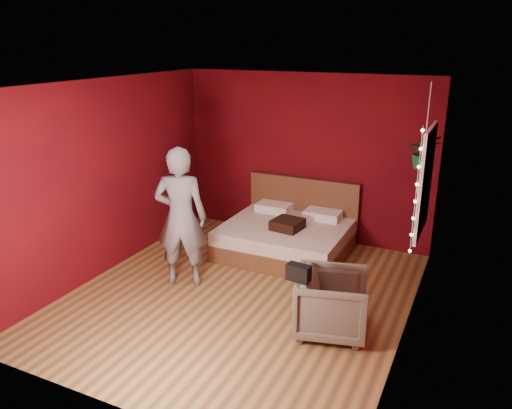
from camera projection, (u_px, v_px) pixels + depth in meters
name	position (u px, v px, depth m)	size (l,w,h in m)	color
floor	(240.00, 295.00, 6.28)	(4.50, 4.50, 0.00)	olive
room_walls	(239.00, 166.00, 5.75)	(4.04, 4.54, 2.62)	#640A0E
window	(425.00, 181.00, 5.78)	(0.05, 0.97, 1.27)	white
fairy_lights	(416.00, 193.00, 5.34)	(0.04, 0.04, 1.45)	silver
bed	(287.00, 235.00, 7.49)	(1.80, 1.53, 0.99)	brown
person	(181.00, 217.00, 6.33)	(0.67, 0.44, 1.83)	slate
armchair	(332.00, 303.00, 5.39)	(0.75, 0.77, 0.70)	#696953
handbag	(299.00, 273.00, 5.12)	(0.25, 0.12, 0.18)	black
throw_pillow	(287.00, 224.00, 7.20)	(0.40, 0.40, 0.14)	black
hanging_plant	(424.00, 151.00, 6.01)	(0.48, 0.45, 1.04)	silver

